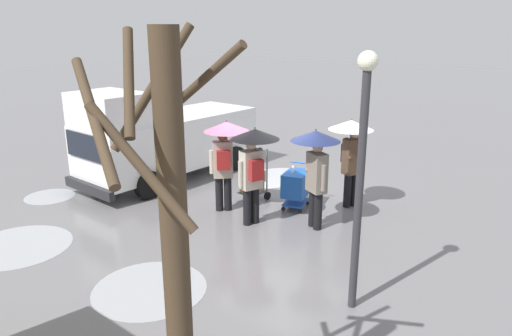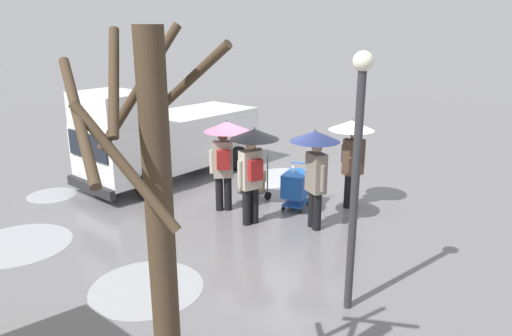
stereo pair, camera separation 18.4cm
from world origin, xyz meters
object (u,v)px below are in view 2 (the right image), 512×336
(pedestrian_white_side, at_px, (225,145))
(pedestrian_far_side, at_px, (315,156))
(cargo_van_parked_right, at_px, (165,137))
(shopping_cart_vendor, at_px, (296,185))
(street_lamp, at_px, (357,159))
(pedestrian_pink_side, at_px, (253,154))
(pedestrian_black_side, at_px, (352,143))
(bare_tree_near, at_px, (159,253))
(hand_dolly_boxes, at_px, (253,181))

(pedestrian_white_side, bearing_deg, pedestrian_far_side, -166.50)
(cargo_van_parked_right, height_order, shopping_cart_vendor, cargo_van_parked_right)
(shopping_cart_vendor, xyz_separation_m, street_lamp, (-3.06, 2.85, 1.80))
(pedestrian_pink_side, distance_m, pedestrian_black_side, 2.48)
(pedestrian_white_side, bearing_deg, street_lamp, 158.31)
(cargo_van_parked_right, xyz_separation_m, shopping_cart_vendor, (-4.19, -0.47, -0.61))
(shopping_cart_vendor, distance_m, pedestrian_pink_side, 1.69)
(cargo_van_parked_right, relative_size, street_lamp, 1.39)
(pedestrian_pink_side, bearing_deg, pedestrian_far_side, -148.22)
(cargo_van_parked_right, distance_m, street_lamp, 7.72)
(bare_tree_near, bearing_deg, shopping_cart_vendor, -63.99)
(bare_tree_near, bearing_deg, pedestrian_pink_side, -56.75)
(hand_dolly_boxes, relative_size, pedestrian_black_side, 0.61)
(street_lamp, bearing_deg, shopping_cart_vendor, -43.01)
(hand_dolly_boxes, bearing_deg, pedestrian_pink_side, 130.88)
(shopping_cart_vendor, xyz_separation_m, pedestrian_black_side, (-0.92, -0.87, 1.00))
(hand_dolly_boxes, relative_size, street_lamp, 0.34)
(pedestrian_white_side, xyz_separation_m, bare_tree_near, (-4.28, 5.19, 0.72))
(pedestrian_black_side, distance_m, bare_tree_near, 7.59)
(pedestrian_pink_side, relative_size, pedestrian_black_side, 1.00)
(cargo_van_parked_right, relative_size, bare_tree_near, 1.27)
(cargo_van_parked_right, xyz_separation_m, street_lamp, (-7.25, 2.38, 1.19))
(pedestrian_white_side, bearing_deg, cargo_van_parked_right, -13.03)
(shopping_cart_vendor, xyz_separation_m, pedestrian_white_side, (1.17, 1.17, 1.00))
(cargo_van_parked_right, relative_size, pedestrian_white_side, 2.49)
(hand_dolly_boxes, bearing_deg, pedestrian_black_side, -151.22)
(hand_dolly_boxes, height_order, pedestrian_black_side, pedestrian_black_side)
(cargo_van_parked_right, relative_size, pedestrian_black_side, 2.49)
(hand_dolly_boxes, bearing_deg, cargo_van_parked_right, 4.01)
(cargo_van_parked_right, bearing_deg, pedestrian_pink_side, 167.60)
(cargo_van_parked_right, distance_m, shopping_cart_vendor, 4.26)
(pedestrian_black_side, height_order, bare_tree_near, bare_tree_near)
(shopping_cart_vendor, height_order, hand_dolly_boxes, hand_dolly_boxes)
(hand_dolly_boxes, distance_m, pedestrian_pink_side, 1.81)
(pedestrian_white_side, distance_m, bare_tree_near, 6.77)
(hand_dolly_boxes, relative_size, pedestrian_white_side, 0.61)
(pedestrian_white_side, distance_m, pedestrian_far_side, 2.17)
(cargo_van_parked_right, relative_size, pedestrian_pink_side, 2.49)
(hand_dolly_boxes, height_order, pedestrian_far_side, pedestrian_far_side)
(bare_tree_near, bearing_deg, hand_dolly_boxes, -55.27)
(pedestrian_pink_side, xyz_separation_m, bare_tree_near, (-3.28, 5.01, 0.72))
(pedestrian_white_side, bearing_deg, hand_dolly_boxes, -92.81)
(pedestrian_black_side, xyz_separation_m, street_lamp, (-2.13, 3.73, 0.80))
(shopping_cart_vendor, relative_size, pedestrian_far_side, 0.49)
(shopping_cart_vendor, distance_m, street_lamp, 4.55)
(pedestrian_black_side, height_order, pedestrian_far_side, same)
(pedestrian_white_side, bearing_deg, pedestrian_black_side, -135.79)
(pedestrian_pink_side, height_order, pedestrian_white_side, same)
(bare_tree_near, relative_size, street_lamp, 1.09)
(pedestrian_pink_side, distance_m, bare_tree_near, 6.03)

